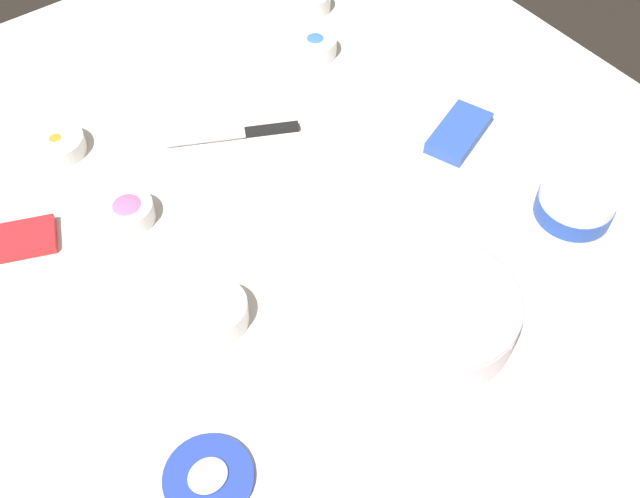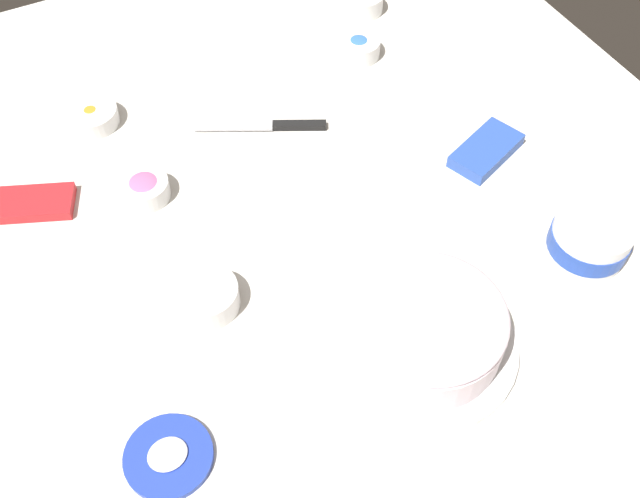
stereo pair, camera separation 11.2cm
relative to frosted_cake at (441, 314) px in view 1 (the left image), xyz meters
The scene contains 12 objects.
ground_plane 0.33m from the frosted_cake, 107.25° to the left, with size 1.54×1.54×0.00m, color silver.
frosted_cake is the anchor object (origin of this frame).
frosting_tub 0.31m from the frosted_cake, ahead, with size 0.12×0.12×0.07m.
frosting_tub_lid 0.38m from the frosted_cake, behind, with size 0.12×0.12×0.02m.
spreading_knife 0.51m from the frosted_cake, 90.05° to the left, with size 0.22×0.12×0.01m.
sprinkle_bowl_green 0.80m from the frosted_cake, 66.89° to the left, with size 0.08×0.08×0.04m.
sprinkle_bowl_pink 0.52m from the frosted_cake, 119.35° to the left, with size 0.08×0.08×0.04m.
sprinkle_bowl_blue 0.66m from the frosted_cake, 69.02° to the left, with size 0.08×0.08×0.04m.
sprinkle_bowl_yellow 0.32m from the frosted_cake, 139.79° to the left, with size 0.10×0.10×0.04m.
sprinkle_bowl_orange 0.72m from the frosted_cake, 112.95° to the left, with size 0.09×0.09×0.03m.
candy_box_lower 0.41m from the frosted_cake, 42.57° to the left, with size 0.13×0.07×0.02m, color #2D51B2.
candy_box_upper 0.68m from the frosted_cake, 130.21° to the left, with size 0.16×0.07×0.02m, color red.
Camera 1 is at (-0.37, -0.65, 0.92)m, focal length 41.62 mm.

